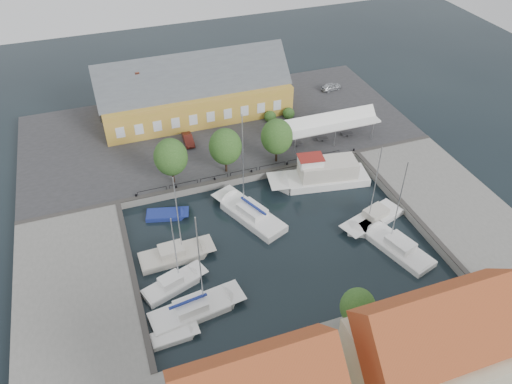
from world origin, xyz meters
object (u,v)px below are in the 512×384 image
east_boat_c (396,247)px  launch_sw (174,337)px  warehouse (190,93)px  west_boat_d (195,310)px  tent_canopy (330,123)px  west_boat_b (175,256)px  car_red (188,140)px  west_boat_c (174,285)px  launch_nw (167,215)px  car_silver (331,87)px  center_sailboat (250,215)px  east_boat_b (373,220)px  trawler (322,176)px

east_boat_c → launch_sw: 25.99m
warehouse → west_boat_d: bearing=-103.4°
tent_canopy → west_boat_b: (-25.54, -14.59, -3.42)m
car_red → west_boat_c: west_boat_c is taller
warehouse → west_boat_b: 30.11m
west_boat_c → launch_nw: (1.52, 11.19, -0.17)m
car_silver → west_boat_b: (-32.72, -28.33, -1.34)m
center_sailboat → launch_nw: bearing=159.4°
tent_canopy → west_boat_d: bearing=-138.3°
car_red → west_boat_d: west_boat_d is taller
center_sailboat → east_boat_c: size_ratio=1.20×
tent_canopy → car_silver: tent_canopy is taller
center_sailboat → launch_nw: 10.03m
car_red → east_boat_b: 28.13m
west_boat_d → west_boat_c: bearing=108.4°
east_boat_b → launch_sw: east_boat_b is taller
tent_canopy → warehouse: bearing=140.1°
car_red → launch_sw: car_red is taller
trawler → tent_canopy: bearing=59.2°
tent_canopy → car_red: bearing=163.2°
west_boat_b → launch_nw: size_ratio=2.10×
trawler → launch_nw: 20.52m
car_red → east_boat_c: bearing=-56.5°
west_boat_d → launch_sw: west_boat_d is taller
car_red → launch_sw: bearing=-104.5°
car_silver → launch_sw: (-35.02, -38.48, -1.51)m
east_boat_b → west_boat_c: 24.51m
warehouse → east_boat_c: east_boat_c is taller
west_boat_b → west_boat_c: size_ratio=1.18×
west_boat_c → launch_nw: west_boat_c is taller
west_boat_d → tent_canopy: bearing=41.7°
west_boat_d → launch_nw: bearing=89.1°
warehouse → trawler: (12.03, -21.50, -3.41)m
car_red → launch_sw: (-8.72, -30.52, -1.50)m
center_sailboat → east_boat_b: bearing=-22.5°
warehouse → car_silver: size_ratio=8.10×
warehouse → center_sailboat: 25.23m
car_silver → warehouse: bearing=81.4°
warehouse → east_boat_b: 33.99m
west_boat_d → launch_nw: 15.04m
east_boat_c → west_boat_c: bearing=173.3°
east_boat_b → west_boat_b: bearing=175.0°
car_red → west_boat_d: bearing=-100.8°
car_silver → launch_sw: size_ratio=0.76×
car_red → east_boat_c: east_boat_c is taller
west_boat_c → west_boat_b: bearing=75.8°
tent_canopy → west_boat_b: 29.61m
west_boat_c → east_boat_c: bearing=-6.7°
trawler → west_boat_d: bearing=-144.3°
west_boat_c → launch_sw: size_ratio=2.08×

